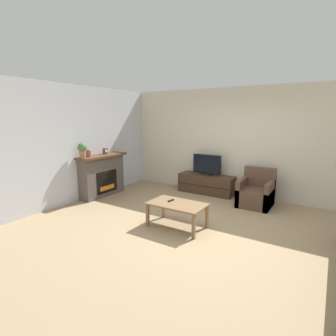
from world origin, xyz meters
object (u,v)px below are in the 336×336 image
potted_plant (82,149)px  tv_stand (206,184)px  mantel_clock (105,151)px  armchair (256,194)px  coffee_table (177,206)px  mantel_vase_left (88,153)px  tv (207,166)px  remote (171,200)px  fireplace (102,175)px

potted_plant → tv_stand: bearing=45.6°
mantel_clock → armchair: bearing=18.5°
potted_plant → coffee_table: (2.60, -0.11, -0.85)m
mantel_vase_left → tv: (2.14, 2.01, -0.39)m
tv_stand → tv: size_ratio=1.88×
mantel_clock → potted_plant: potted_plant is taller
coffee_table → remote: (-0.16, 0.05, 0.07)m
remote → mantel_clock: bearing=169.4°
tv_stand → armchair: armchair is taller
fireplace → mantel_vase_left: (0.02, -0.40, 0.60)m
potted_plant → tv: size_ratio=0.45×
tv_stand → mantel_vase_left: bearing=-136.8°
mantel_vase_left → tv: 2.96m
potted_plant → tv_stand: size_ratio=0.24×
tv → coffee_table: 2.36m
tv_stand → mantel_clock: bearing=-145.5°
fireplace → remote: size_ratio=8.77×
tv → coffee_table: size_ratio=0.76×
fireplace → tv: bearing=36.7°
mantel_vase_left → mantel_clock: 0.54m
fireplace → armchair: bearing=20.4°
fireplace → remote: 2.53m
coffee_table → fireplace: bearing=165.4°
mantel_vase_left → fireplace: bearing=92.4°
fireplace → tv: fireplace is taller
mantel_vase_left → tv: mantel_vase_left is taller
armchair → coffee_table: (-0.89, -1.99, 0.12)m
coffee_table → mantel_vase_left: bearing=173.9°
potted_plant → tv: bearing=45.5°
potted_plant → mantel_clock: bearing=89.9°
fireplace → potted_plant: (0.02, -0.57, 0.71)m
mantel_vase_left → coffee_table: size_ratio=0.18×
mantel_clock → fireplace: bearing=-97.4°
armchair → remote: armchair is taller
fireplace → tv_stand: 2.70m
mantel_vase_left → armchair: bearing=26.1°
potted_plant → mantel_vase_left: bearing=90.0°
mantel_clock → armchair: size_ratio=0.18×
tv_stand → coffee_table: bearing=-78.6°
mantel_vase_left → potted_plant: bearing=-90.0°
mantel_clock → coffee_table: 2.82m
mantel_vase_left → armchair: size_ratio=0.22×
remote → potted_plant: bearing=-174.5°
mantel_clock → remote: (2.44, -0.77, -0.66)m
potted_plant → remote: 2.56m
fireplace → tv_stand: fireplace is taller
fireplace → armchair: size_ratio=1.60×
mantel_clock → remote: size_ratio=0.98×
mantel_clock → coffee_table: size_ratio=0.15×
tv_stand → remote: bearing=-82.4°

